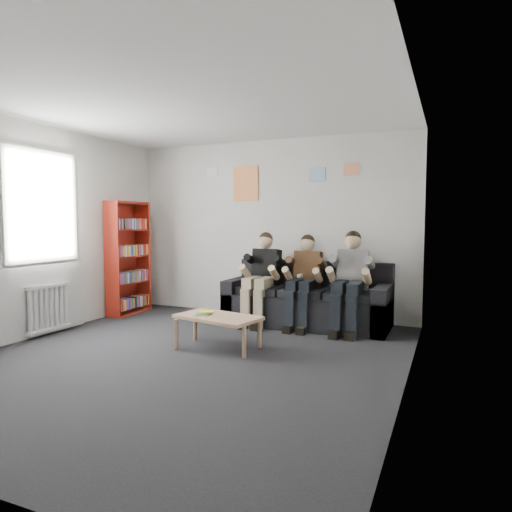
{
  "coord_description": "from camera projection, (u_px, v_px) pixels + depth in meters",
  "views": [
    {
      "loc": [
        2.59,
        -4.07,
        1.46
      ],
      "look_at": [
        0.28,
        1.3,
        1.01
      ],
      "focal_mm": 32.0,
      "sensor_mm": 36.0,
      "label": 1
    }
  ],
  "objects": [
    {
      "name": "window",
      "position": [
        43.0,
        255.0,
        5.84
      ],
      "size": [
        0.05,
        1.3,
        2.36
      ],
      "color": "white",
      "rests_on": "room_shell"
    },
    {
      "name": "person_left",
      "position": [
        261.0,
        278.0,
        6.48
      ],
      "size": [
        0.38,
        0.82,
        1.3
      ],
      "rotation": [
        0.0,
        0.0,
        -0.0
      ],
      "color": "black",
      "rests_on": "sofa"
    },
    {
      "name": "radiator",
      "position": [
        49.0,
        308.0,
        5.86
      ],
      "size": [
        0.1,
        0.64,
        0.6
      ],
      "color": "white",
      "rests_on": "ground"
    },
    {
      "name": "room_shell",
      "position": [
        182.0,
        232.0,
        4.76
      ],
      "size": [
        5.0,
        5.0,
        5.0
      ],
      "color": "black",
      "rests_on": "ground"
    },
    {
      "name": "poster_blue",
      "position": [
        317.0,
        174.0,
        6.68
      ],
      "size": [
        0.25,
        0.01,
        0.2
      ],
      "primitive_type": "cube",
      "color": "#4397E4",
      "rests_on": "room_shell"
    },
    {
      "name": "sofa",
      "position": [
        308.0,
        302.0,
        6.44
      ],
      "size": [
        2.26,
        0.93,
        0.87
      ],
      "color": "black",
      "rests_on": "ground"
    },
    {
      "name": "poster_large",
      "position": [
        246.0,
        184.0,
        7.14
      ],
      "size": [
        0.42,
        0.01,
        0.55
      ],
      "primitive_type": "cube",
      "color": "#E6B651",
      "rests_on": "room_shell"
    },
    {
      "name": "game_cases",
      "position": [
        204.0,
        313.0,
        5.26
      ],
      "size": [
        0.2,
        0.17,
        0.04
      ],
      "rotation": [
        0.0,
        0.0,
        0.28
      ],
      "color": "silver",
      "rests_on": "coffee_table"
    },
    {
      "name": "person_right",
      "position": [
        350.0,
        282.0,
        5.98
      ],
      "size": [
        0.4,
        0.86,
        1.34
      ],
      "rotation": [
        0.0,
        0.0,
        0.02
      ],
      "color": "silver",
      "rests_on": "sofa"
    },
    {
      "name": "poster_sign",
      "position": [
        212.0,
        172.0,
        7.36
      ],
      "size": [
        0.2,
        0.01,
        0.14
      ],
      "primitive_type": "cube",
      "color": "white",
      "rests_on": "room_shell"
    },
    {
      "name": "person_middle",
      "position": [
        304.0,
        281.0,
        6.23
      ],
      "size": [
        0.37,
        0.79,
        1.28
      ],
      "rotation": [
        0.0,
        0.0,
        0.05
      ],
      "color": "#50331A",
      "rests_on": "sofa"
    },
    {
      "name": "bookshelf",
      "position": [
        129.0,
        258.0,
        7.19
      ],
      "size": [
        0.27,
        0.8,
        1.77
      ],
      "rotation": [
        0.0,
        0.0,
        0.04
      ],
      "color": "maroon",
      "rests_on": "ground"
    },
    {
      "name": "poster_pink",
      "position": [
        351.0,
        169.0,
        6.48
      ],
      "size": [
        0.22,
        0.01,
        0.18
      ],
      "primitive_type": "cube",
      "color": "#BC3A74",
      "rests_on": "room_shell"
    },
    {
      "name": "coffee_table",
      "position": [
        218.0,
        320.0,
        5.22
      ],
      "size": [
        0.95,
        0.52,
        0.38
      ],
      "rotation": [
        0.0,
        0.0,
        -0.21
      ],
      "color": "tan",
      "rests_on": "ground"
    }
  ]
}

